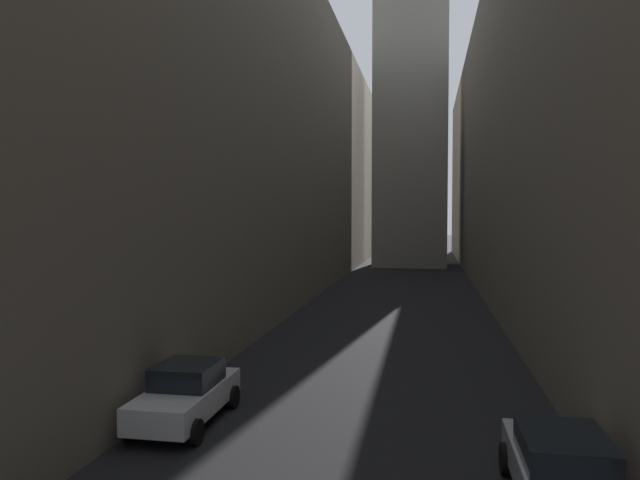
{
  "coord_description": "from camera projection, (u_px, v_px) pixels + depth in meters",
  "views": [
    {
      "loc": [
        1.89,
        11.45,
        5.53
      ],
      "look_at": [
        0.0,
        21.9,
        5.09
      ],
      "focal_mm": 33.46,
      "sensor_mm": 36.0,
      "label": 1
    }
  ],
  "objects": [
    {
      "name": "parked_car_left_far",
      "position": [
        186.0,
        393.0,
        15.84
      ],
      "size": [
        1.89,
        4.15,
        1.58
      ],
      "rotation": [
        0.0,
        0.0,
        1.57
      ],
      "color": "silver",
      "rests_on": "ground"
    },
    {
      "name": "building_block_left",
      "position": [
        226.0,
        138.0,
        40.07
      ],
      "size": [
        12.04,
        108.0,
        21.5
      ],
      "primitive_type": "cube",
      "color": "#756B5B",
      "rests_on": "ground"
    },
    {
      "name": "parked_car_right_far",
      "position": [
        564.0,
        473.0,
        11.01
      ],
      "size": [
        1.88,
        4.58,
        1.49
      ],
      "rotation": [
        0.0,
        0.0,
        1.57
      ],
      "color": "#B7B7BC",
      "rests_on": "ground"
    },
    {
      "name": "building_block_right",
      "position": [
        572.0,
        131.0,
        36.15
      ],
      "size": [
        10.01,
        108.0,
        21.32
      ],
      "primitive_type": "cube",
      "color": "#756B5B",
      "rests_on": "ground"
    },
    {
      "name": "ground_plane",
      "position": [
        396.0,
        305.0,
        36.5
      ],
      "size": [
        264.0,
        264.0,
        0.0
      ],
      "primitive_type": "plane",
      "color": "black"
    }
  ]
}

